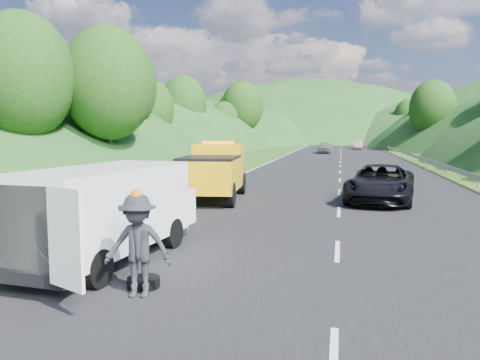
% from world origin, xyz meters
% --- Properties ---
extents(ground, '(320.00, 320.00, 0.00)m').
position_xyz_m(ground, '(0.00, 0.00, 0.00)').
color(ground, '#38661E').
rests_on(ground, ground).
extents(road_surface, '(14.00, 200.00, 0.02)m').
position_xyz_m(road_surface, '(3.00, 40.00, 0.01)').
color(road_surface, black).
rests_on(road_surface, ground).
extents(guardrail, '(0.06, 140.00, 1.52)m').
position_xyz_m(guardrail, '(10.30, 52.50, 0.00)').
color(guardrail, gray).
rests_on(guardrail, ground).
extents(tree_line_left, '(14.00, 140.00, 14.00)m').
position_xyz_m(tree_line_left, '(-19.00, 60.00, 0.00)').
color(tree_line_left, '#295318').
rests_on(tree_line_left, ground).
extents(hills_backdrop, '(201.00, 288.60, 44.00)m').
position_xyz_m(hills_backdrop, '(6.50, 134.70, 0.00)').
color(hills_backdrop, '#2D5B23').
rests_on(hills_backdrop, ground).
extents(tow_truck, '(2.89, 6.36, 2.65)m').
position_xyz_m(tow_truck, '(-2.55, 6.23, 1.29)').
color(tow_truck, black).
rests_on(tow_truck, ground).
extents(white_van, '(3.50, 6.62, 2.27)m').
position_xyz_m(white_van, '(-2.39, -4.07, 1.29)').
color(white_van, black).
rests_on(white_van, ground).
extents(woman, '(0.55, 0.67, 1.60)m').
position_xyz_m(woman, '(-2.85, 1.34, 0.00)').
color(woman, silver).
rests_on(woman, ground).
extents(child, '(0.49, 0.40, 0.94)m').
position_xyz_m(child, '(-1.73, -0.35, 0.00)').
color(child, tan).
rests_on(child, ground).
extents(worker, '(1.34, 0.89, 1.94)m').
position_xyz_m(worker, '(-0.63, -6.21, 0.00)').
color(worker, black).
rests_on(worker, ground).
extents(suitcase, '(0.33, 0.18, 0.52)m').
position_xyz_m(suitcase, '(-4.54, 1.24, 0.26)').
color(suitcase, '#54503F').
rests_on(suitcase, ground).
extents(spare_tire, '(0.65, 0.65, 0.20)m').
position_xyz_m(spare_tire, '(-0.76, -5.71, 0.00)').
color(spare_tire, black).
rests_on(spare_tire, ground).
extents(passing_suv, '(3.57, 6.21, 1.63)m').
position_xyz_m(passing_suv, '(4.77, 7.14, 0.00)').
color(passing_suv, black).
rests_on(passing_suv, ground).
extents(dist_car_a, '(1.89, 4.70, 1.60)m').
position_xyz_m(dist_car_a, '(0.73, 52.48, 0.00)').
color(dist_car_a, '#4F4E53').
rests_on(dist_car_a, ground).
extents(dist_car_b, '(1.52, 4.37, 1.44)m').
position_xyz_m(dist_car_b, '(5.73, 67.86, 0.00)').
color(dist_car_b, '#7E5467').
rests_on(dist_car_b, ground).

